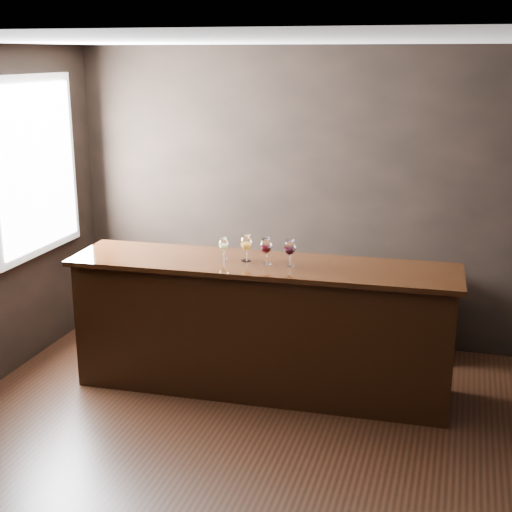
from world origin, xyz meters
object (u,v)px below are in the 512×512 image
(bar_counter, at_px, (262,329))
(glass_red_b, at_px, (290,248))
(back_bar_shelf, at_px, (308,304))
(glass_red_a, at_px, (266,246))
(glass_amber, at_px, (246,243))
(glass_white, at_px, (223,245))

(bar_counter, xyz_separation_m, glass_red_b, (0.23, -0.02, 0.72))
(back_bar_shelf, relative_size, glass_red_a, 10.44)
(back_bar_shelf, height_order, glass_amber, glass_amber)
(glass_white, xyz_separation_m, glass_amber, (0.19, -0.00, 0.02))
(bar_counter, distance_m, glass_red_a, 0.72)
(glass_red_b, bearing_deg, bar_counter, 175.72)
(bar_counter, bearing_deg, glass_red_b, -6.82)
(glass_red_a, bearing_deg, back_bar_shelf, 83.45)
(bar_counter, relative_size, glass_red_a, 14.18)
(bar_counter, relative_size, back_bar_shelf, 1.36)
(glass_red_b, bearing_deg, glass_red_a, -178.02)
(glass_white, bearing_deg, back_bar_shelf, 64.59)
(glass_white, distance_m, glass_amber, 0.19)
(glass_amber, bearing_deg, back_bar_shelf, 73.88)
(glass_white, bearing_deg, glass_red_a, -5.66)
(glass_red_a, xyz_separation_m, glass_red_b, (0.19, 0.01, -0.00))
(back_bar_shelf, bearing_deg, bar_counter, -98.73)
(glass_amber, bearing_deg, glass_red_a, -11.54)
(back_bar_shelf, relative_size, glass_amber, 10.43)
(bar_counter, height_order, glass_amber, glass_amber)
(bar_counter, height_order, glass_red_a, glass_red_a)
(glass_red_a, bearing_deg, bar_counter, 147.95)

